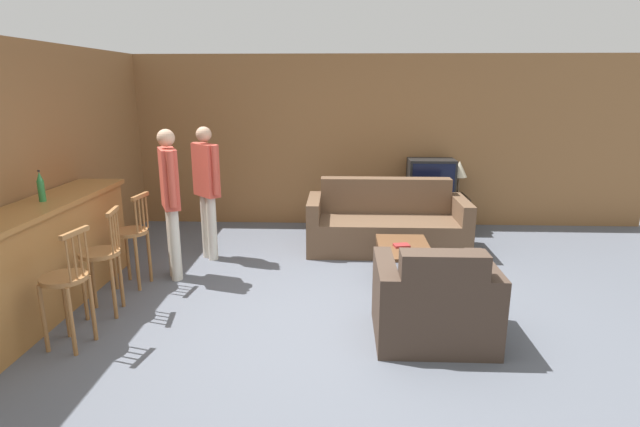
{
  "coord_description": "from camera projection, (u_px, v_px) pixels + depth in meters",
  "views": [
    {
      "loc": [
        0.01,
        -4.24,
        2.17
      ],
      "look_at": [
        -0.19,
        0.81,
        0.85
      ],
      "focal_mm": 28.0,
      "sensor_mm": 36.0,
      "label": 1
    }
  ],
  "objects": [
    {
      "name": "tv_unit",
      "position": [
        429.0,
        213.0,
        7.56
      ],
      "size": [
        1.1,
        0.55,
        0.54
      ],
      "color": "#2D2319",
      "rests_on": "ground_plane"
    },
    {
      "name": "book_on_table",
      "position": [
        402.0,
        246.0,
        5.5
      ],
      "size": [
        0.19,
        0.15,
        0.03
      ],
      "color": "maroon",
      "rests_on": "coffee_table"
    },
    {
      "name": "bar_counter",
      "position": [
        42.0,
        260.0,
        4.76
      ],
      "size": [
        0.55,
        2.69,
        1.07
      ],
      "color": "#A87038",
      "rests_on": "ground_plane"
    },
    {
      "name": "coffee_table",
      "position": [
        404.0,
        252.0,
        5.55
      ],
      "size": [
        0.57,
        0.88,
        0.42
      ],
      "color": "brown",
      "rests_on": "ground_plane"
    },
    {
      "name": "bar_chair_near",
      "position": [
        67.0,
        287.0,
        4.12
      ],
      "size": [
        0.43,
        0.43,
        1.04
      ],
      "color": "#996638",
      "rests_on": "ground_plane"
    },
    {
      "name": "bottle",
      "position": [
        41.0,
        187.0,
        4.76
      ],
      "size": [
        0.06,
        0.06,
        0.3
      ],
      "color": "#2D7F3D",
      "rests_on": "bar_counter"
    },
    {
      "name": "bar_chair_far",
      "position": [
        132.0,
        238.0,
        5.4
      ],
      "size": [
        0.42,
        0.42,
        1.04
      ],
      "color": "#996638",
      "rests_on": "ground_plane"
    },
    {
      "name": "person_by_counter",
      "position": [
        170.0,
        195.0,
        5.52
      ],
      "size": [
        0.32,
        0.48,
        1.7
      ],
      "color": "silver",
      "rests_on": "ground_plane"
    },
    {
      "name": "table_lamp",
      "position": [
        459.0,
        170.0,
        7.38
      ],
      "size": [
        0.24,
        0.24,
        0.53
      ],
      "color": "brown",
      "rests_on": "tv_unit"
    },
    {
      "name": "armchair_near",
      "position": [
        434.0,
        305.0,
        4.29
      ],
      "size": [
        1.0,
        0.85,
        0.89
      ],
      "color": "#423328",
      "rests_on": "ground_plane"
    },
    {
      "name": "wall_back",
      "position": [
        340.0,
        142.0,
        7.7
      ],
      "size": [
        9.4,
        0.08,
        2.6
      ],
      "color": "olive",
      "rests_on": "ground_plane"
    },
    {
      "name": "tv",
      "position": [
        431.0,
        178.0,
        7.42
      ],
      "size": [
        0.68,
        0.44,
        0.55
      ],
      "color": "black",
      "rests_on": "tv_unit"
    },
    {
      "name": "bar_chair_mid",
      "position": [
        102.0,
        260.0,
        4.73
      ],
      "size": [
        0.43,
        0.43,
        1.04
      ],
      "color": "#996638",
      "rests_on": "ground_plane"
    },
    {
      "name": "person_by_window",
      "position": [
        207.0,
        185.0,
        6.16
      ],
      "size": [
        0.39,
        0.39,
        1.67
      ],
      "color": "silver",
      "rests_on": "ground_plane"
    },
    {
      "name": "ground_plane",
      "position": [
        337.0,
        324.0,
        4.64
      ],
      "size": [
        24.0,
        24.0,
        0.0
      ],
      "primitive_type": "plane",
      "color": "#565B66"
    },
    {
      "name": "wall_left",
      "position": [
        60.0,
        163.0,
        5.65
      ],
      "size": [
        0.08,
        8.5,
        2.6
      ],
      "color": "olive",
      "rests_on": "ground_plane"
    },
    {
      "name": "couch_far",
      "position": [
        386.0,
        225.0,
        6.7
      ],
      "size": [
        2.09,
        0.9,
        0.92
      ],
      "color": "brown",
      "rests_on": "ground_plane"
    }
  ]
}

